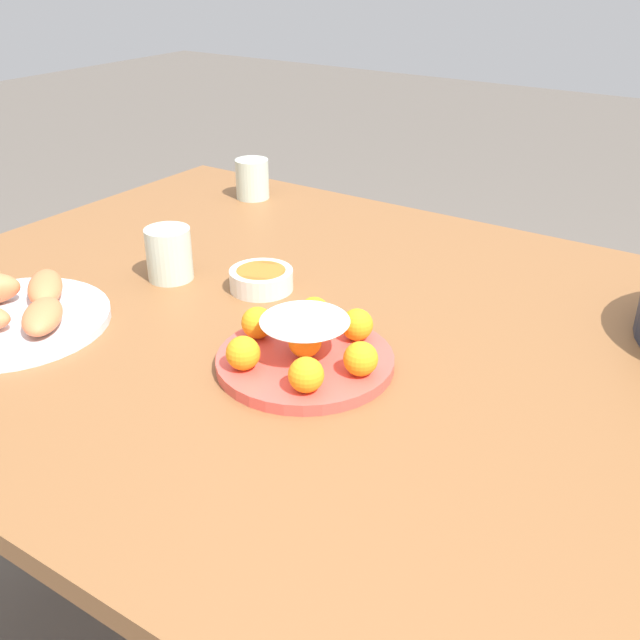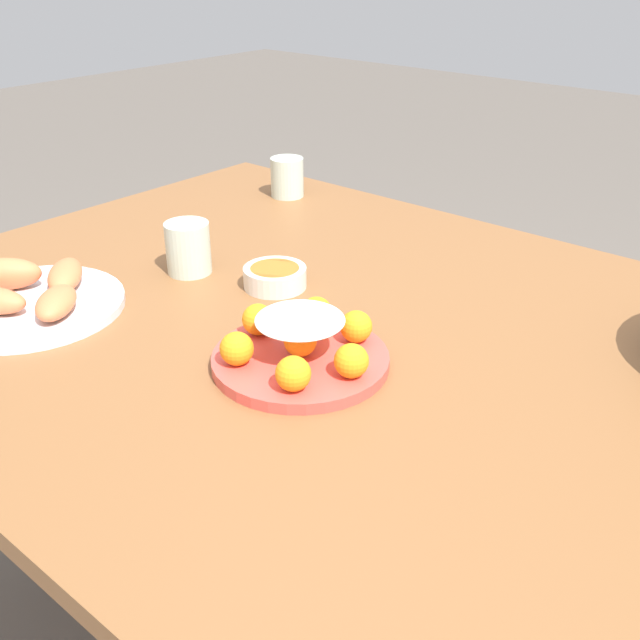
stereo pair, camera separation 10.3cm
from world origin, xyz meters
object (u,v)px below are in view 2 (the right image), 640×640
(dining_table, at_px, (337,371))
(sauce_bowl, at_px, (275,277))
(cup_far, at_px, (287,177))
(seafood_platter, at_px, (29,297))
(cup_near, at_px, (188,248))
(cake_plate, at_px, (301,348))

(dining_table, relative_size, sauce_bowl, 14.43)
(cup_far, bearing_deg, seafood_platter, -83.58)
(seafood_platter, distance_m, cup_near, 0.27)
(dining_table, distance_m, cup_far, 0.64)
(cup_far, bearing_deg, cup_near, -69.48)
(cake_plate, xyz_separation_m, seafood_platter, (-0.43, -0.14, -0.01))
(cup_near, xyz_separation_m, cup_far, (-0.16, 0.42, -0.00))
(cup_near, bearing_deg, dining_table, 1.25)
(dining_table, bearing_deg, sauce_bowl, 165.50)
(sauce_bowl, relative_size, seafood_platter, 0.36)
(dining_table, relative_size, cup_near, 16.86)
(seafood_platter, xyz_separation_m, cup_far, (-0.08, 0.67, 0.02))
(cup_near, bearing_deg, cup_far, 110.52)
(cup_far, bearing_deg, sauce_bowl, -49.82)
(sauce_bowl, bearing_deg, cup_near, -161.74)
(sauce_bowl, bearing_deg, cake_plate, -38.70)
(dining_table, height_order, sauce_bowl, sauce_bowl)
(seafood_platter, height_order, cup_far, cup_far)
(cup_near, bearing_deg, seafood_platter, -107.66)
(sauce_bowl, xyz_separation_m, seafood_platter, (-0.23, -0.30, 0.00))
(dining_table, distance_m, cup_near, 0.34)
(dining_table, height_order, cup_far, cup_far)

